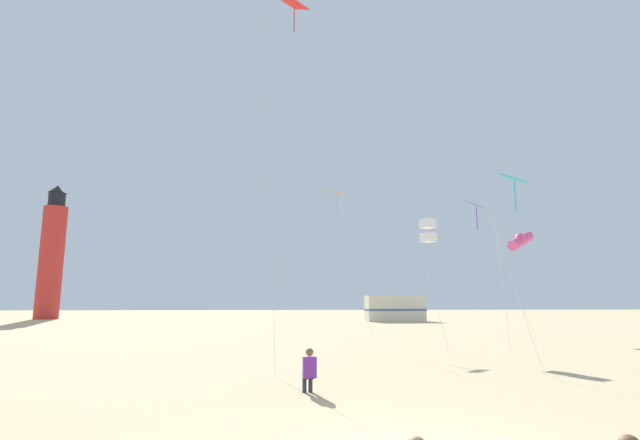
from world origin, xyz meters
name	(u,v)px	position (x,y,z in m)	size (l,w,h in m)	color
kite_flyer_standing	(309,370)	(-1.47, 4.84, 0.61)	(0.37, 0.53, 1.16)	#722D99
kite_diamond_cyan	(514,185)	(6.03, 8.20, 6.48)	(1.94, 1.94, 6.91)	silver
kite_diamond_scarlet	(292,21)	(-2.01, 8.77, 12.96)	(1.72, 1.72, 13.90)	silver
kite_tube_rainbow	(521,240)	(13.54, 22.74, 6.32)	(2.95, 2.73, 7.03)	silver
kite_diamond_orange	(338,199)	(0.89, 19.76, 8.39)	(2.81, 2.56, 8.95)	silver
kite_box_white	(428,231)	(4.80, 14.75, 5.74)	(1.32, 1.19, 6.32)	silver
kite_diamond_violet	(477,210)	(6.97, 13.82, 6.64)	(1.97, 1.97, 7.09)	silver
lighthouse_distant	(52,255)	(-31.70, 53.05, 7.84)	(2.80, 2.80, 16.80)	red
rv_van_cream	(395,309)	(9.72, 44.52, 1.39)	(6.56, 2.70, 2.80)	beige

